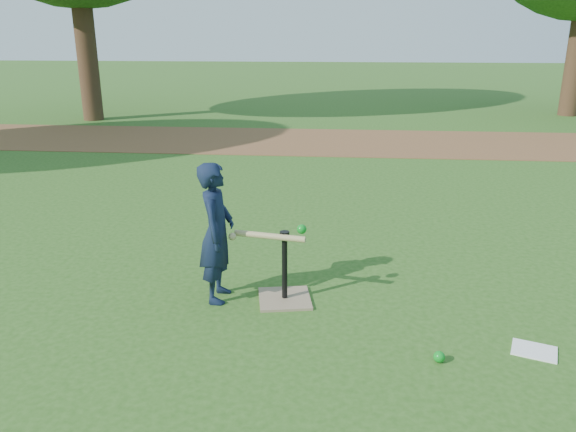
{
  "coord_description": "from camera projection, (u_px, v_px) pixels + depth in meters",
  "views": [
    {
      "loc": [
        0.36,
        -4.02,
        2.16
      ],
      "look_at": [
        -0.07,
        0.55,
        0.65
      ],
      "focal_mm": 35.0,
      "sensor_mm": 36.0,
      "label": 1
    }
  ],
  "objects": [
    {
      "name": "batting_tee",
      "position": [
        285.0,
        288.0,
        4.72
      ],
      "size": [
        0.5,
        0.5,
        0.61
      ],
      "color": "#937A5D",
      "rests_on": "ground"
    },
    {
      "name": "ground",
      "position": [
        290.0,
        314.0,
        4.5
      ],
      "size": [
        80.0,
        80.0,
        0.0
      ],
      "primitive_type": "plane",
      "color": "#285116",
      "rests_on": "ground"
    },
    {
      "name": "clipboard",
      "position": [
        534.0,
        351.0,
        3.98
      ],
      "size": [
        0.36,
        0.32,
        0.01
      ],
      "primitive_type": "cube",
      "rotation": [
        0.0,
        0.0,
        -0.34
      ],
      "color": "white",
      "rests_on": "ground"
    },
    {
      "name": "child",
      "position": [
        217.0,
        233.0,
        4.61
      ],
      "size": [
        0.28,
        0.43,
        1.18
      ],
      "primitive_type": "imported",
      "rotation": [
        0.0,
        0.0,
        1.57
      ],
      "color": "black",
      "rests_on": "ground"
    },
    {
      "name": "wiffle_ball_ground",
      "position": [
        439.0,
        357.0,
        3.85
      ],
      "size": [
        0.08,
        0.08,
        0.08
      ],
      "primitive_type": "sphere",
      "color": "#0C881D",
      "rests_on": "ground"
    },
    {
      "name": "swing_action",
      "position": [
        272.0,
        235.0,
        4.57
      ],
      "size": [
        0.63,
        0.18,
        0.12
      ],
      "color": "tan",
      "rests_on": "ground"
    },
    {
      "name": "dirt_strip",
      "position": [
        323.0,
        141.0,
        11.6
      ],
      "size": [
        24.0,
        3.0,
        0.01
      ],
      "primitive_type": "cube",
      "color": "brown",
      "rests_on": "ground"
    }
  ]
}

